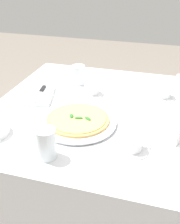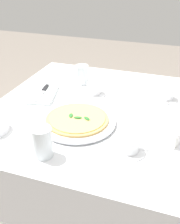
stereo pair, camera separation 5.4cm
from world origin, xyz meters
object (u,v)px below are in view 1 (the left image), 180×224
pizza_plate (78,122)px  dinner_knife (40,93)px  water_glass_right_edge (46,145)px  pizza (78,119)px  coffee_cup_near_right (132,144)px  water_glass_left_edge (79,76)px  napkin_folded (41,95)px  coffee_cup_near_left (163,92)px  coffee_cup_back_corner (92,89)px

pizza_plate → dinner_knife: dinner_knife is taller
water_glass_right_edge → dinner_knife: size_ratio=0.61×
pizza → coffee_cup_near_right: (0.12, 0.26, 0.00)m
water_glass_left_edge → napkin_folded: size_ratio=0.45×
pizza → water_glass_left_edge: size_ratio=2.54×
coffee_cup_near_left → water_glass_left_edge: 0.49m
pizza → napkin_folded: size_ratio=1.13×
water_glass_left_edge → dinner_knife: size_ratio=0.56×
coffee_cup_near_right → dinner_knife: 0.62m
pizza → water_glass_left_edge: (-0.42, -0.14, 0.02)m
coffee_cup_near_left → pizza: bearing=-43.4°
coffee_cup_near_right → water_glass_right_edge: (0.12, -0.30, 0.03)m
pizza_plate → coffee_cup_back_corner: size_ratio=2.63×
coffee_cup_near_left → dinner_knife: size_ratio=0.68×
coffee_cup_back_corner → water_glass_right_edge: (0.55, -0.02, 0.02)m
pizza_plate → water_glass_left_edge: (-0.42, -0.14, 0.04)m
napkin_folded → dinner_knife: 0.01m
coffee_cup_near_right → dinner_knife: coffee_cup_near_right is taller
coffee_cup_near_left → napkin_folded: 0.65m
pizza_plate → water_glass_right_edge: size_ratio=2.89×
pizza → dinner_knife: 0.34m
water_glass_right_edge → water_glass_left_edge: bearing=-171.7°
coffee_cup_back_corner → napkin_folded: 0.28m
coffee_cup_back_corner → water_glass_left_edge: 0.17m
water_glass_right_edge → napkin_folded: 0.51m
coffee_cup_back_corner → coffee_cup_near_right: size_ratio=1.00×
pizza_plate → napkin_folded: (-0.20, -0.28, -0.00)m
coffee_cup_back_corner → dinner_knife: coffee_cup_back_corner is taller
coffee_cup_near_right → napkin_folded: size_ratio=0.53×
coffee_cup_back_corner → water_glass_left_edge: (-0.12, -0.11, 0.02)m
pizza_plate → pizza: 0.01m
coffee_cup_back_corner → pizza: bearing=4.1°
napkin_folded → coffee_cup_near_right: bearing=44.7°
pizza_plate → dinner_knife: size_ratio=1.75×
coffee_cup_near_right → dinner_knife: (-0.32, -0.53, -0.00)m
coffee_cup_back_corner → pizza_plate: bearing=4.0°
coffee_cup_back_corner → napkin_folded: size_ratio=0.53×
coffee_cup_near_left → napkin_folded: (0.17, -0.62, -0.02)m
pizza_plate → coffee_cup_near_left: size_ratio=2.58×
coffee_cup_near_left → coffee_cup_back_corner: bearing=-79.9°
pizza → water_glass_right_edge: (0.25, -0.04, 0.03)m
water_glass_left_edge → dinner_knife: 0.27m
water_glass_right_edge → napkin_folded: size_ratio=0.48×
dinner_knife → coffee_cup_back_corner: bearing=103.0°
napkin_folded → pizza: bearing=39.9°
water_glass_left_edge → water_glass_right_edge: bearing=8.3°
water_glass_right_edge → coffee_cup_near_left: bearing=147.9°
water_glass_left_edge → dinner_knife: (0.23, -0.14, -0.02)m
pizza → water_glass_left_edge: water_glass_left_edge is taller
water_glass_left_edge → pizza_plate: bearing=17.8°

